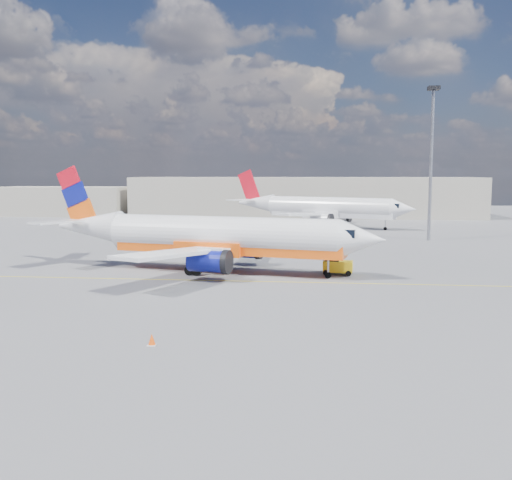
# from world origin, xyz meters

# --- Properties ---
(ground) EXTENTS (240.00, 240.00, 0.00)m
(ground) POSITION_xyz_m (0.00, 0.00, 0.00)
(ground) COLOR #5B5B5F
(ground) RESTS_ON ground
(taxi_line) EXTENTS (70.00, 0.15, 0.01)m
(taxi_line) POSITION_xyz_m (0.00, 3.00, 0.01)
(taxi_line) COLOR yellow
(taxi_line) RESTS_ON ground
(terminal_main) EXTENTS (70.00, 14.00, 8.00)m
(terminal_main) POSITION_xyz_m (5.00, 75.00, 4.00)
(terminal_main) COLOR #BBB2A1
(terminal_main) RESTS_ON ground
(terminal_annex) EXTENTS (26.00, 10.00, 6.00)m
(terminal_annex) POSITION_xyz_m (-45.00, 72.00, 3.00)
(terminal_annex) COLOR #BBB2A1
(terminal_annex) RESTS_ON ground
(main_jet) EXTENTS (31.67, 24.38, 9.56)m
(main_jet) POSITION_xyz_m (-1.70, 7.18, 3.18)
(main_jet) COLOR white
(main_jet) RESTS_ON ground
(second_jet) EXTENTS (30.80, 23.22, 9.47)m
(second_jet) POSITION_xyz_m (8.66, 51.12, 3.16)
(second_jet) COLOR white
(second_jet) RESTS_ON ground
(gse_tug) EXTENTS (2.65, 1.83, 1.78)m
(gse_tug) POSITION_xyz_m (9.29, 6.96, 0.84)
(gse_tug) COLOR black
(gse_tug) RESTS_ON ground
(traffic_cone) EXTENTS (0.43, 0.43, 0.60)m
(traffic_cone) POSITION_xyz_m (-0.86, -14.84, 0.29)
(traffic_cone) COLOR white
(traffic_cone) RESTS_ON ground
(floodlight_mast) EXTENTS (1.45, 1.45, 19.84)m
(floodlight_mast) POSITION_xyz_m (22.22, 34.01, 11.89)
(floodlight_mast) COLOR #9898A0
(floodlight_mast) RESTS_ON ground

